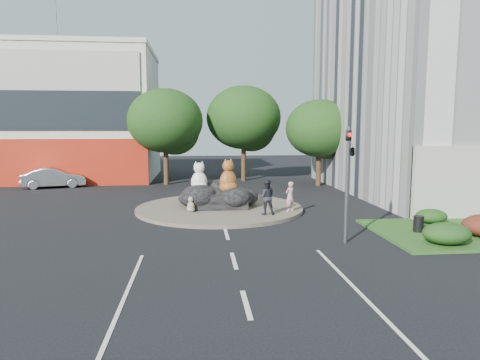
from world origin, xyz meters
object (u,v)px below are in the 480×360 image
Objects in this scene: kitten_white at (244,201)px; pedestrian_dark at (266,197)px; kitten_calico at (191,204)px; parked_car at (54,178)px; cat_white at (199,177)px; litter_bin at (418,224)px; cat_tabby at (228,176)px; pedestrian_pink at (290,196)px.

pedestrian_dark reaches higher than kitten_white.
parked_car is (-11.41, 12.40, 0.17)m from kitten_calico.
parked_car reaches higher than kitten_white.
cat_white is at bearing -147.42° from parked_car.
parked_car is (-11.91, 11.03, -1.22)m from cat_white.
litter_bin is (22.04, -17.84, -0.33)m from parked_car.
cat_white is at bearing -31.76° from pedestrian_dark.
cat_white is at bearing 118.40° from kitten_calico.
parked_car is at bearing -179.14° from kitten_calico.
kitten_calico is 16.85m from parked_car.
pedestrian_dark reaches higher than parked_car.
cat_tabby is at bearing -13.03° from cat_white.
litter_bin is (8.41, -6.51, -1.63)m from cat_tabby.
pedestrian_pink reaches higher than parked_car.
cat_tabby is 17.76m from parked_car.
pedestrian_pink is at bearing -141.52° from parked_car.
parked_car is (-17.04, 12.80, -0.23)m from pedestrian_pink.
kitten_white is 0.40× the size of pedestrian_dark.
cat_white is at bearing 151.35° from kitten_white.
cat_tabby is 2.64× the size of kitten_white.
cat_tabby reaches higher than parked_car.
kitten_calico is 5.65m from pedestrian_pink.
pedestrian_pink is 2.27× the size of litter_bin.
cat_white is 12.30m from litter_bin.
litter_bin is at bearing -60.70° from kitten_white.
pedestrian_dark is 20.63m from parked_car.
parked_car is at bearing -68.59° from pedestrian_pink.
pedestrian_pink is (2.46, -1.36, 0.46)m from kitten_white.
cat_white is 0.38× the size of parked_car.
cat_white reaches higher than pedestrian_dark.
kitten_white is 0.45× the size of pedestrian_pink.
cat_tabby is 1.05× the size of pedestrian_dark.
pedestrian_pink is (5.13, -1.77, -0.99)m from cat_white.
litter_bin is at bearing 149.44° from pedestrian_dark.
kitten_white is (2.68, -0.41, -1.45)m from cat_white.
kitten_calico is at bearing -151.98° from parked_car.
cat_white is 5.52m from pedestrian_pink.
cat_white is 0.92× the size of cat_tabby.
parked_car is at bearing 133.84° from cat_white.
kitten_calico is 0.46× the size of pedestrian_dark.
cat_white is 2.09× the size of kitten_calico.
pedestrian_dark is at bearing -4.81° from pedestrian_pink.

